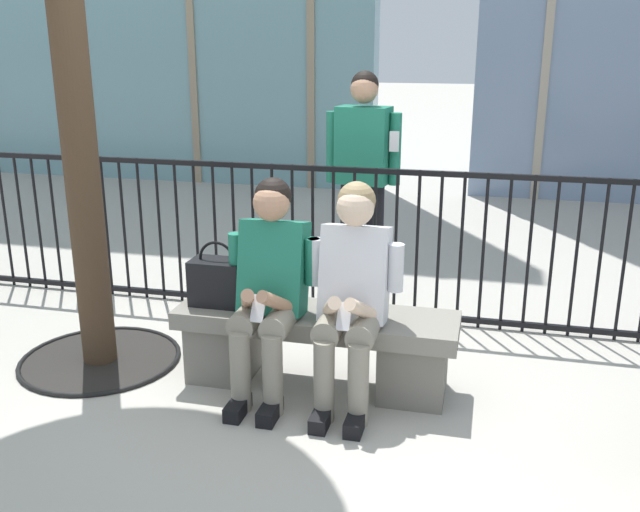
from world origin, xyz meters
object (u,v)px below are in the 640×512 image
at_px(seated_person_companion, 352,289).
at_px(handbag_on_bench, 218,281).
at_px(bystander_at_railing, 363,170).
at_px(stone_bench, 316,341).
at_px(seated_person_with_phone, 269,282).

distance_m(seated_person_companion, handbag_on_bench, 0.82).
bearing_deg(bystander_at_railing, handbag_on_bench, -110.66).
bearing_deg(stone_bench, handbag_on_bench, -179.01).
height_order(handbag_on_bench, bystander_at_railing, bystander_at_railing).
height_order(seated_person_with_phone, seated_person_companion, same).
distance_m(stone_bench, seated_person_with_phone, 0.46).
xyz_separation_m(seated_person_companion, handbag_on_bench, (-0.81, 0.12, -0.06)).
height_order(stone_bench, bystander_at_railing, bystander_at_railing).
bearing_deg(bystander_at_railing, seated_person_with_phone, -97.55).
relative_size(stone_bench, seated_person_companion, 1.32).
bearing_deg(seated_person_companion, seated_person_with_phone, 180.00).
distance_m(seated_person_with_phone, seated_person_companion, 0.46).
distance_m(stone_bench, handbag_on_bench, 0.66).
xyz_separation_m(seated_person_companion, bystander_at_railing, (-0.25, 1.62, 0.35)).
relative_size(handbag_on_bench, bystander_at_railing, 0.22).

